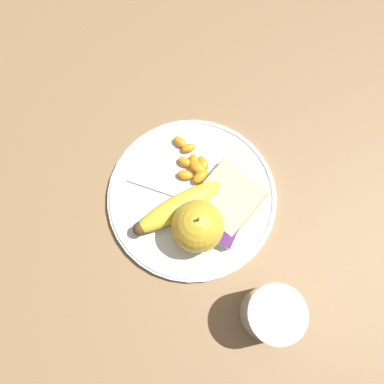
# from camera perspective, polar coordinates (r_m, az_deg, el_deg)

# --- Properties ---
(ground_plane) EXTENTS (3.00, 3.00, 0.00)m
(ground_plane) POSITION_cam_1_polar(r_m,az_deg,el_deg) (0.64, 0.00, -0.86)
(ground_plane) COLOR olive
(plate) EXTENTS (0.29, 0.29, 0.01)m
(plate) POSITION_cam_1_polar(r_m,az_deg,el_deg) (0.64, 0.00, -0.65)
(plate) COLOR silver
(plate) RESTS_ON ground_plane
(juice_glass) EXTENTS (0.08, 0.08, 0.09)m
(juice_glass) POSITION_cam_1_polar(r_m,az_deg,el_deg) (0.59, 11.96, -17.68)
(juice_glass) COLOR silver
(juice_glass) RESTS_ON ground_plane
(apple) EXTENTS (0.08, 0.08, 0.09)m
(apple) POSITION_cam_1_polar(r_m,az_deg,el_deg) (0.58, 0.87, -5.23)
(apple) COLOR gold
(apple) RESTS_ON plate
(banana) EXTENTS (0.15, 0.12, 0.04)m
(banana) POSITION_cam_1_polar(r_m,az_deg,el_deg) (0.61, -2.23, -2.38)
(banana) COLOR yellow
(banana) RESTS_ON plate
(bread_slice) EXTENTS (0.12, 0.12, 0.02)m
(bread_slice) POSITION_cam_1_polar(r_m,az_deg,el_deg) (0.62, 5.41, -1.00)
(bread_slice) COLOR #AB8751
(bread_slice) RESTS_ON plate
(fork) EXTENTS (0.03, 0.17, 0.00)m
(fork) POSITION_cam_1_polar(r_m,az_deg,el_deg) (0.63, -1.43, -0.61)
(fork) COLOR silver
(fork) RESTS_ON plate
(jam_packet) EXTENTS (0.05, 0.04, 0.02)m
(jam_packet) POSITION_cam_1_polar(r_m,az_deg,el_deg) (0.61, 4.94, -6.01)
(jam_packet) COLOR white
(jam_packet) RESTS_ON plate
(orange_segment_0) EXTENTS (0.02, 0.03, 0.02)m
(orange_segment_0) POSITION_cam_1_polar(r_m,az_deg,el_deg) (0.64, -1.05, 2.61)
(orange_segment_0) COLOR orange
(orange_segment_0) RESTS_ON plate
(orange_segment_1) EXTENTS (0.02, 0.03, 0.01)m
(orange_segment_1) POSITION_cam_1_polar(r_m,az_deg,el_deg) (0.66, -1.81, 7.64)
(orange_segment_1) COLOR orange
(orange_segment_1) RESTS_ON plate
(orange_segment_2) EXTENTS (0.03, 0.03, 0.01)m
(orange_segment_2) POSITION_cam_1_polar(r_m,az_deg,el_deg) (0.66, -0.55, 6.72)
(orange_segment_2) COLOR orange
(orange_segment_2) RESTS_ON plate
(orange_segment_3) EXTENTS (0.02, 0.03, 0.01)m
(orange_segment_3) POSITION_cam_1_polar(r_m,az_deg,el_deg) (0.64, -1.10, 4.61)
(orange_segment_3) COLOR orange
(orange_segment_3) RESTS_ON plate
(orange_segment_4) EXTENTS (0.03, 0.04, 0.02)m
(orange_segment_4) POSITION_cam_1_polar(r_m,az_deg,el_deg) (0.64, 0.83, 3.75)
(orange_segment_4) COLOR orange
(orange_segment_4) RESTS_ON plate
(orange_segment_5) EXTENTS (0.04, 0.03, 0.02)m
(orange_segment_5) POSITION_cam_1_polar(r_m,az_deg,el_deg) (0.63, 1.39, 2.32)
(orange_segment_5) COLOR orange
(orange_segment_5) RESTS_ON plate
(orange_segment_6) EXTENTS (0.03, 0.03, 0.02)m
(orange_segment_6) POSITION_cam_1_polar(r_m,az_deg,el_deg) (0.64, 1.68, 4.37)
(orange_segment_6) COLOR orange
(orange_segment_6) RESTS_ON plate
(orange_segment_7) EXTENTS (0.03, 0.03, 0.02)m
(orange_segment_7) POSITION_cam_1_polar(r_m,az_deg,el_deg) (0.64, 0.36, 4.71)
(orange_segment_7) COLOR orange
(orange_segment_7) RESTS_ON plate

